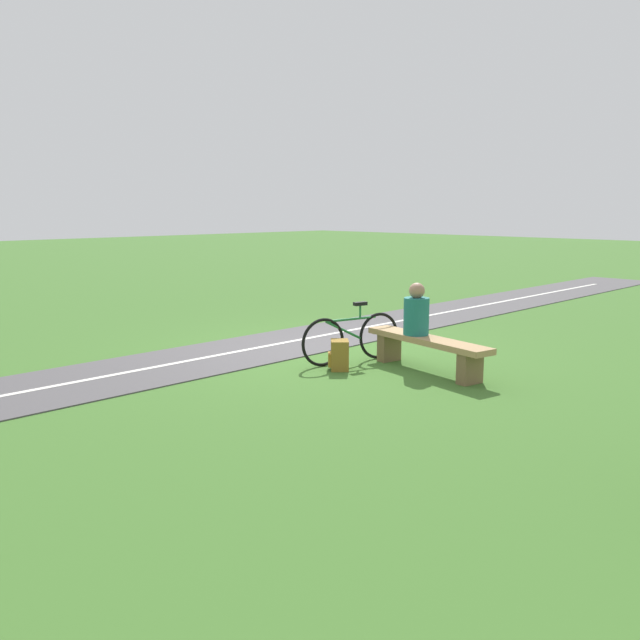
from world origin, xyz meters
name	(u,v)px	position (x,y,z in m)	size (l,w,h in m)	color
ground_plane	(329,352)	(0.00, 0.00, 0.00)	(80.00, 80.00, 0.00)	#3D6B28
paved_path	(46,388)	(0.94, 4.00, 0.01)	(1.88, 36.00, 0.02)	#4C494C
path_centre_line	(46,388)	(0.94, 4.00, 0.02)	(0.10, 32.00, 0.00)	silver
bench	(427,347)	(-1.80, -0.04, 0.34)	(2.11, 0.73, 0.47)	#A88456
person_seated	(416,313)	(-1.58, -0.08, 0.78)	(0.40, 0.40, 0.72)	#1E6B66
bicycle	(352,338)	(-0.72, 0.28, 0.36)	(0.44, 1.60, 0.86)	black
backpack	(339,355)	(-0.91, 0.73, 0.20)	(0.37, 0.37, 0.41)	olive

